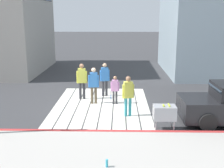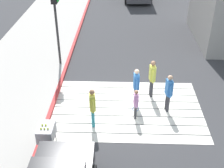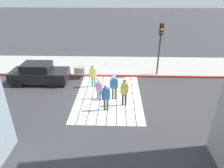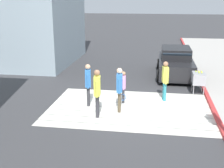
# 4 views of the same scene
# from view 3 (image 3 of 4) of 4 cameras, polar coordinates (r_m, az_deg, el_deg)

# --- Properties ---
(ground_plane) EXTENTS (120.00, 120.00, 0.00)m
(ground_plane) POSITION_cam_3_polar(r_m,az_deg,el_deg) (13.52, -0.97, -3.49)
(ground_plane) COLOR #38383A
(crosswalk_stripes) EXTENTS (6.40, 4.35, 0.01)m
(crosswalk_stripes) POSITION_cam_3_polar(r_m,az_deg,el_deg) (13.52, -0.97, -3.47)
(crosswalk_stripes) COLOR silver
(crosswalk_stripes) RESTS_ON ground
(sidewalk_west) EXTENTS (4.80, 40.00, 0.12)m
(sidewalk_west) POSITION_cam_3_polar(r_m,az_deg,el_deg) (18.55, -0.17, 5.36)
(sidewalk_west) COLOR #ADA8A0
(sidewalk_west) RESTS_ON ground
(curb_painted) EXTENTS (0.16, 40.00, 0.13)m
(curb_painted) POSITION_cam_3_polar(r_m,az_deg,el_deg) (16.38, -0.45, 2.40)
(curb_painted) COLOR #BC3333
(curb_painted) RESTS_ON ground
(car_parked_near_curb) EXTENTS (2.00, 4.31, 1.57)m
(car_parked_near_curb) POSITION_cam_3_polar(r_m,az_deg,el_deg) (16.11, -20.21, 2.85)
(car_parked_near_curb) COLOR black
(car_parked_near_curb) RESTS_ON ground
(traffic_light_corner) EXTENTS (0.39, 0.28, 4.24)m
(traffic_light_corner) POSITION_cam_3_polar(r_m,az_deg,el_deg) (16.05, 13.80, 12.37)
(traffic_light_corner) COLOR #2D2D2D
(traffic_light_corner) RESTS_ON ground
(tennis_ball_cart) EXTENTS (0.56, 0.80, 1.02)m
(tennis_ball_cart) POSITION_cam_3_polar(r_m,az_deg,el_deg) (16.09, -9.30, 4.03)
(tennis_ball_cart) COLOR #99999E
(tennis_ball_cart) RESTS_ON ground
(water_bottle) EXTENTS (0.07, 0.07, 0.22)m
(water_bottle) POSITION_cam_3_polar(r_m,az_deg,el_deg) (18.66, -1.70, 6.03)
(water_bottle) COLOR #33A5BF
(water_bottle) RESTS_ON sidewalk_west
(pedestrian_adult_lead) EXTENTS (0.29, 0.50, 1.73)m
(pedestrian_adult_lead) POSITION_cam_3_polar(r_m,az_deg,el_deg) (11.55, -1.78, -3.37)
(pedestrian_adult_lead) COLOR #333338
(pedestrian_adult_lead) RESTS_ON ground
(pedestrian_adult_trailing) EXTENTS (0.26, 0.50, 1.73)m
(pedestrian_adult_trailing) POSITION_cam_3_polar(r_m,az_deg,el_deg) (12.70, 0.61, -0.42)
(pedestrian_adult_trailing) COLOR brown
(pedestrian_adult_trailing) RESTS_ON ground
(pedestrian_adult_side) EXTENTS (0.28, 0.49, 1.70)m
(pedestrian_adult_side) POSITION_cam_3_polar(r_m,az_deg,el_deg) (14.38, -5.49, 2.74)
(pedestrian_adult_side) COLOR teal
(pedestrian_adult_side) RESTS_ON ground
(pedestrian_teen_behind) EXTENTS (0.28, 0.52, 1.80)m
(pedestrian_teen_behind) POSITION_cam_3_polar(r_m,az_deg,el_deg) (12.04, 3.62, -1.86)
(pedestrian_teen_behind) COLOR #333338
(pedestrian_teen_behind) RESTS_ON ground
(pedestrian_child_with_racket) EXTENTS (0.28, 0.42, 1.35)m
(pedestrian_child_with_racket) POSITION_cam_3_polar(r_m,az_deg,el_deg) (12.90, -3.81, -1.24)
(pedestrian_child_with_racket) COLOR #333338
(pedestrian_child_with_racket) RESTS_ON ground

